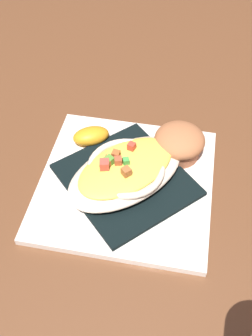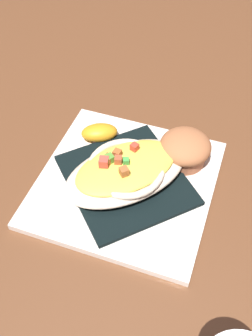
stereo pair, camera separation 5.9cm
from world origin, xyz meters
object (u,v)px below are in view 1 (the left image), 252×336
at_px(gratin_dish, 126,170).
at_px(orange_garnish, 91,136).
at_px(muffin, 179,142).
at_px(square_plate, 126,183).

height_order(gratin_dish, orange_garnish, gratin_dish).
relative_size(gratin_dish, orange_garnish, 3.30).
height_order(gratin_dish, muffin, gratin_dish).
height_order(square_plate, muffin, muffin).
relative_size(square_plate, gratin_dish, 1.18).
distance_m(square_plate, gratin_dish, 0.03).
xyz_separation_m(square_plate, orange_garnish, (-0.05, 0.08, 0.02)).
relative_size(square_plate, muffin, 3.27).
distance_m(gratin_dish, muffin, 0.10).
distance_m(square_plate, muffin, 0.10).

